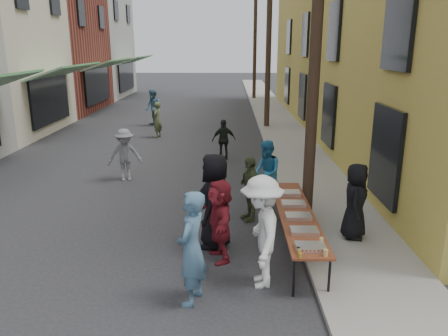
{
  "coord_description": "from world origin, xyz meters",
  "views": [
    {
      "loc": [
        2.44,
        -6.83,
        4.04
      ],
      "look_at": [
        2.31,
        2.87,
        1.3
      ],
      "focal_mm": 35.0,
      "sensor_mm": 36.0,
      "label": 1
    }
  ],
  "objects_px": {
    "utility_pole_near": "(317,23)",
    "guest_front_c": "(266,173)",
    "catering_tray_sausage": "(310,247)",
    "guest_front_a": "(215,201)",
    "serving_table": "(296,214)",
    "utility_pole_far": "(255,38)",
    "utility_pole_mid": "(269,35)",
    "server": "(355,201)"
  },
  "relations": [
    {
      "from": "utility_pole_near",
      "to": "server",
      "type": "distance_m",
      "value": 3.88
    },
    {
      "from": "utility_pole_far",
      "to": "guest_front_a",
      "type": "bearing_deg",
      "value": -94.82
    },
    {
      "from": "utility_pole_mid",
      "to": "utility_pole_far",
      "type": "relative_size",
      "value": 1.0
    },
    {
      "from": "utility_pole_mid",
      "to": "guest_front_a",
      "type": "height_order",
      "value": "utility_pole_mid"
    },
    {
      "from": "utility_pole_far",
      "to": "serving_table",
      "type": "xyz_separation_m",
      "value": [
        -0.5,
        -25.51,
        -3.79
      ]
    },
    {
      "from": "serving_table",
      "to": "server",
      "type": "xyz_separation_m",
      "value": [
        1.27,
        0.27,
        0.2
      ]
    },
    {
      "from": "catering_tray_sausage",
      "to": "utility_pole_mid",
      "type": "bearing_deg",
      "value": 88.11
    },
    {
      "from": "catering_tray_sausage",
      "to": "server",
      "type": "height_order",
      "value": "server"
    },
    {
      "from": "catering_tray_sausage",
      "to": "guest_front_c",
      "type": "relative_size",
      "value": 0.3
    },
    {
      "from": "serving_table",
      "to": "guest_front_c",
      "type": "bearing_deg",
      "value": 98.84
    },
    {
      "from": "guest_front_a",
      "to": "guest_front_c",
      "type": "height_order",
      "value": "guest_front_a"
    },
    {
      "from": "utility_pole_near",
      "to": "guest_front_a",
      "type": "relative_size",
      "value": 4.55
    },
    {
      "from": "guest_front_a",
      "to": "utility_pole_near",
      "type": "bearing_deg",
      "value": 137.07
    },
    {
      "from": "utility_pole_mid",
      "to": "utility_pole_far",
      "type": "height_order",
      "value": "same"
    },
    {
      "from": "catering_tray_sausage",
      "to": "utility_pole_far",
      "type": "bearing_deg",
      "value": 88.95
    },
    {
      "from": "utility_pole_far",
      "to": "utility_pole_near",
      "type": "bearing_deg",
      "value": -90.0
    },
    {
      "from": "serving_table",
      "to": "server",
      "type": "relative_size",
      "value": 2.47
    },
    {
      "from": "utility_pole_mid",
      "to": "guest_front_c",
      "type": "distance_m",
      "value": 11.57
    },
    {
      "from": "utility_pole_far",
      "to": "serving_table",
      "type": "height_order",
      "value": "utility_pole_far"
    },
    {
      "from": "utility_pole_near",
      "to": "catering_tray_sausage",
      "type": "relative_size",
      "value": 18.0
    },
    {
      "from": "utility_pole_mid",
      "to": "guest_front_a",
      "type": "bearing_deg",
      "value": -99.04
    },
    {
      "from": "utility_pole_near",
      "to": "utility_pole_mid",
      "type": "height_order",
      "value": "same"
    },
    {
      "from": "utility_pole_far",
      "to": "serving_table",
      "type": "relative_size",
      "value": 2.25
    },
    {
      "from": "server",
      "to": "catering_tray_sausage",
      "type": "bearing_deg",
      "value": 164.51
    },
    {
      "from": "serving_table",
      "to": "guest_front_c",
      "type": "height_order",
      "value": "guest_front_c"
    },
    {
      "from": "utility_pole_far",
      "to": "server",
      "type": "distance_m",
      "value": 25.51
    },
    {
      "from": "utility_pole_near",
      "to": "utility_pole_mid",
      "type": "xyz_separation_m",
      "value": [
        0.0,
        12.0,
        0.0
      ]
    },
    {
      "from": "serving_table",
      "to": "server",
      "type": "distance_m",
      "value": 1.31
    },
    {
      "from": "utility_pole_mid",
      "to": "server",
      "type": "distance_m",
      "value": 13.74
    },
    {
      "from": "utility_pole_near",
      "to": "utility_pole_far",
      "type": "xyz_separation_m",
      "value": [
        0.0,
        24.0,
        0.0
      ]
    },
    {
      "from": "utility_pole_near",
      "to": "utility_pole_far",
      "type": "relative_size",
      "value": 1.0
    },
    {
      "from": "guest_front_c",
      "to": "catering_tray_sausage",
      "type": "bearing_deg",
      "value": -9.0
    },
    {
      "from": "utility_pole_near",
      "to": "catering_tray_sausage",
      "type": "distance_m",
      "value": 4.9
    },
    {
      "from": "catering_tray_sausage",
      "to": "guest_front_c",
      "type": "height_order",
      "value": "guest_front_c"
    },
    {
      "from": "serving_table",
      "to": "guest_front_c",
      "type": "distance_m",
      "value": 2.61
    },
    {
      "from": "guest_front_a",
      "to": "catering_tray_sausage",
      "type": "bearing_deg",
      "value": 56.92
    },
    {
      "from": "utility_pole_far",
      "to": "catering_tray_sausage",
      "type": "relative_size",
      "value": 18.0
    },
    {
      "from": "utility_pole_mid",
      "to": "serving_table",
      "type": "height_order",
      "value": "utility_pole_mid"
    },
    {
      "from": "serving_table",
      "to": "utility_pole_near",
      "type": "bearing_deg",
      "value": 71.72
    },
    {
      "from": "utility_pole_far",
      "to": "server",
      "type": "xyz_separation_m",
      "value": [
        0.77,
        -25.24,
        -3.59
      ]
    },
    {
      "from": "utility_pole_far",
      "to": "guest_front_a",
      "type": "xyz_separation_m",
      "value": [
        -2.15,
        -25.52,
        -3.51
      ]
    },
    {
      "from": "utility_pole_near",
      "to": "guest_front_c",
      "type": "distance_m",
      "value": 3.91
    }
  ]
}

